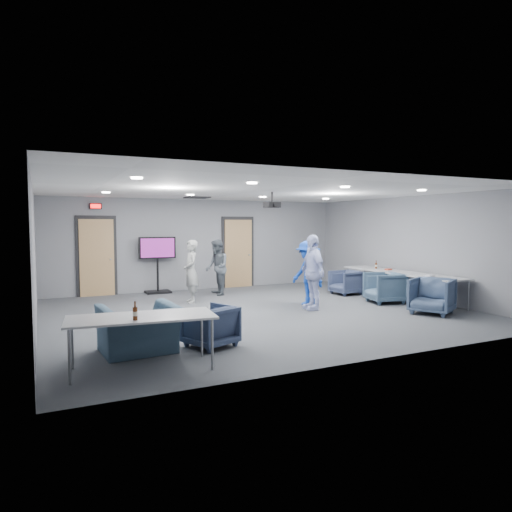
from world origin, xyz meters
name	(u,v)px	position (x,y,z in m)	size (l,w,h in m)	color
floor	(259,312)	(0.00, 0.00, 0.00)	(9.00, 9.00, 0.00)	#3B3E43
ceiling	(259,191)	(0.00, 0.00, 2.70)	(9.00, 9.00, 0.00)	silver
wall_back	(201,245)	(0.00, 4.00, 1.35)	(9.00, 0.02, 2.70)	slate
wall_front	(380,267)	(0.00, -4.00, 1.35)	(9.00, 0.02, 2.70)	slate
wall_left	(34,258)	(-4.50, 0.00, 1.35)	(0.02, 8.00, 2.70)	slate
wall_right	(411,247)	(4.50, 0.00, 1.35)	(0.02, 8.00, 2.70)	slate
door_left	(97,257)	(-3.00, 3.95, 1.07)	(1.06, 0.17, 2.24)	black
door_right	(238,253)	(1.20, 3.95, 1.07)	(1.06, 0.17, 2.24)	black
exit_sign	(96,206)	(-3.00, 3.93, 2.45)	(0.32, 0.08, 0.16)	black
hvac_diffuser	(197,198)	(-0.50, 2.80, 2.69)	(0.60, 0.60, 0.03)	black
downlights	(259,191)	(0.00, 0.00, 2.68)	(6.18, 3.78, 0.02)	white
person_a	(191,271)	(-1.01, 1.79, 0.79)	(0.57, 0.38, 1.57)	#9FA29F
person_b	(217,267)	(0.01, 2.67, 0.77)	(0.75, 0.59, 1.55)	#535B63
person_c	(312,272)	(1.24, -0.28, 0.86)	(1.01, 0.42, 1.72)	#C3CDFA
person_d	(308,273)	(1.44, 0.23, 0.78)	(1.01, 0.58, 1.56)	#1B44B1
chair_right_a	(346,282)	(3.30, 1.22, 0.34)	(0.72, 0.74, 0.67)	#343E5B
chair_right_b	(385,288)	(3.35, -0.31, 0.38)	(0.82, 0.84, 0.76)	#3E556C
chair_right_c	(432,296)	(3.32, -1.86, 0.39)	(0.84, 0.87, 0.79)	#3C4C67
chair_front_a	(210,326)	(-1.97, -2.29, 0.33)	(0.71, 0.73, 0.66)	#343F5A
chair_front_b	(139,329)	(-3.08, -2.15, 0.36)	(1.12, 0.98, 0.73)	#3B5266
table_right_a	(375,270)	(4.00, 0.82, 0.69)	(0.77, 1.84, 0.73)	#A5A7A9
table_right_b	(428,277)	(4.00, -1.08, 0.69)	(0.81, 1.95, 0.73)	#A5A7A9
table_front_left	(142,319)	(-3.20, -3.00, 0.69)	(2.02, 1.02, 0.73)	#A5A7A9
bottle_front	(135,313)	(-3.33, -3.22, 0.82)	(0.06, 0.06, 0.24)	#4F240D
bottle_right	(376,266)	(4.03, 0.82, 0.81)	(0.06, 0.06, 0.23)	#4F240D
snack_box	(388,269)	(4.06, 0.36, 0.75)	(0.18, 0.12, 0.04)	#B4422D
wrapper	(429,276)	(3.79, -1.32, 0.76)	(0.22, 0.15, 0.05)	silver
tv_stand	(158,261)	(-1.38, 3.75, 0.91)	(1.05, 0.50, 1.60)	black
projector	(272,205)	(0.37, 0.06, 2.41)	(0.33, 0.31, 0.35)	black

